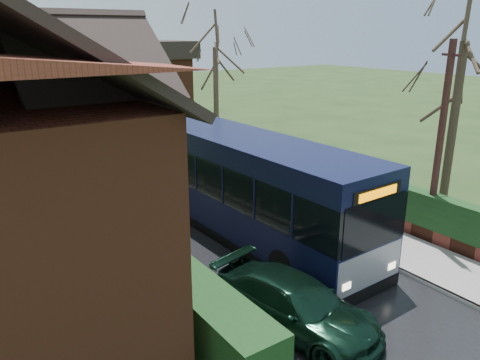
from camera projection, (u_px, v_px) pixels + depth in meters
ground at (310, 290)px, 13.80m from camera, size 140.00×140.00×0.00m
road at (162, 196)px, 21.63m from camera, size 6.00×100.00×0.02m
pavement at (238, 179)px, 23.92m from camera, size 2.50×100.00×0.14m
kerb_right at (218, 183)px, 23.27m from camera, size 0.12×100.00×0.14m
kerb_left at (97, 209)px, 19.97m from camera, size 0.12×100.00×0.10m
front_hedge at (119, 238)px, 15.36m from camera, size 1.20×16.00×1.60m
picket_fence at (141, 242)px, 15.88m from camera, size 0.10×16.00×0.90m
right_wall_hedge at (262, 157)px, 24.47m from camera, size 0.60×50.00×1.80m
bus at (241, 185)px, 17.39m from camera, size 3.12×12.30×3.71m
car_silver at (116, 177)px, 21.95m from camera, size 2.66×4.73×1.52m
car_green at (295, 304)px, 11.85m from camera, size 2.83×4.98×1.36m
car_distant at (34, 96)px, 50.38m from camera, size 2.05×4.00×1.26m
bus_stop_sign at (308, 172)px, 18.98m from camera, size 0.16×0.42×2.78m
telegraph_pole at (440, 145)px, 15.92m from camera, size 0.40×0.88×7.06m
tree_right_near at (467, 28)px, 17.02m from camera, size 4.59×4.59×9.92m
tree_right_far at (215, 40)px, 29.46m from camera, size 4.68×4.68×9.04m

